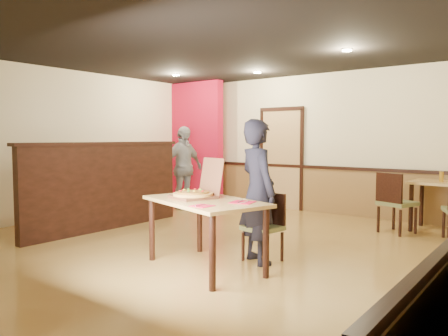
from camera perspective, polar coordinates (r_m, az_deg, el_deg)
The scene contains 23 objects.
floor at distance 6.28m, azimuth -2.25°, elevation -10.00°, with size 7.00×7.00×0.00m, color #AF8744.
ceiling at distance 6.22m, azimuth -2.32°, elevation 15.89°, with size 7.00×7.00×0.00m, color black.
wall_back at distance 9.06m, azimuth 12.05°, elevation 3.17°, with size 7.00×7.00×0.00m, color #FBF0C4.
wall_left at distance 8.75m, azimuth -20.20°, elevation 2.99°, with size 7.00×7.00×0.00m, color #FBF0C4.
wainscot_back at distance 9.10m, azimuth 11.88°, elevation -2.82°, with size 7.00×0.04×0.90m, color olive.
chair_rail_back at distance 9.03m, azimuth 11.87°, elevation 0.12°, with size 7.00×0.06×0.06m, color black.
back_door at distance 9.41m, azimuth 7.51°, elevation 1.12°, with size 0.90×0.06×2.10m, color tan.
booth_partition at distance 7.45m, azimuth -15.20°, elevation -2.16°, with size 0.20×3.10×1.44m.
red_accent_panel at distance 10.26m, azimuth -4.01°, elevation 3.34°, with size 1.60×0.20×2.78m, color #B10C2D.
spot_a at distance 9.05m, azimuth -6.29°, elevation 11.99°, with size 0.14×0.14×0.02m, color #FFF1B2.
spot_b at distance 8.67m, azimuth 4.37°, elevation 12.36°, with size 0.14×0.14×0.02m, color #FFF1B2.
spot_c at distance 6.78m, azimuth 15.75°, elevation 14.58°, with size 0.14×0.14×0.02m, color #FFF1B2.
main_table at distance 5.05m, azimuth -2.50°, elevation -5.39°, with size 1.69×1.26×0.80m.
diner_chair at distance 5.46m, azimuth 5.50°, elevation -7.26°, with size 0.47×0.47×0.83m.
side_chair_left at distance 7.40m, azimuth 21.38°, elevation -3.96°, with size 0.61×0.61×0.97m.
side_table at distance 7.87m, azimuth 25.97°, elevation -2.88°, with size 0.78×0.78×0.81m.
diner at distance 5.30m, azimuth 4.44°, elevation -3.05°, with size 0.63×0.42×1.74m, color black.
passerby at distance 9.32m, azimuth -5.35°, elevation 0.06°, with size 1.03×0.43×1.76m, color gray.
pizza_box at distance 5.17m, azimuth -3.61°, elevation -3.27°, with size 0.58×0.63×0.47m.
pizza at distance 5.15m, azimuth -4.06°, elevation -3.43°, with size 0.47×0.47×0.03m, color gold.
napkin_near at distance 4.57m, azimuth -2.86°, elevation -4.96°, with size 0.21×0.21×0.01m.
napkin_far at distance 4.82m, azimuth 2.42°, elevation -4.48°, with size 0.29×0.29×0.01m.
condiment at distance 7.81m, azimuth 26.54°, elevation -1.00°, with size 0.07×0.07×0.17m, color #966B1B.
Camera 1 is at (3.90, -4.68, 1.52)m, focal length 35.00 mm.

